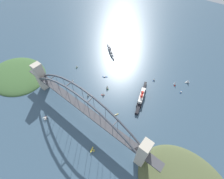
% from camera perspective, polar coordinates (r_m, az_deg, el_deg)
% --- Properties ---
extents(ground_plane, '(1400.00, 1400.00, 0.00)m').
position_cam_1_polar(ground_plane, '(307.73, -9.55, -9.80)').
color(ground_plane, '#385166').
extents(harbor_arch_bridge, '(304.21, 17.26, 79.34)m').
position_cam_1_polar(harbor_arch_bridge, '(279.41, -10.43, -6.25)').
color(harbor_arch_bridge, beige).
rests_on(harbor_arch_bridge, ground).
extents(headland_west_shore, '(143.24, 117.33, 18.12)m').
position_cam_1_polar(headland_west_shore, '(433.90, -30.87, 4.36)').
color(headland_west_shore, '#3D6033').
rests_on(headland_west_shore, ground).
extents(ocean_liner, '(34.20, 82.12, 18.34)m').
position_cam_1_polar(ocean_liner, '(330.10, 10.46, -2.47)').
color(ocean_liner, black).
rests_on(ocean_liner, ground).
extents(naval_cruiser, '(55.95, 43.63, 16.42)m').
position_cam_1_polar(naval_cruiser, '(438.79, -0.54, 13.51)').
color(naval_cruiser, slate).
rests_on(naval_cruiser, ground).
extents(seaplane_taxiing_near_bridge, '(8.09, 9.31, 4.79)m').
position_cam_1_polar(seaplane_taxiing_near_bridge, '(277.72, -7.03, -20.63)').
color(seaplane_taxiing_near_bridge, '#B7B7B2').
rests_on(seaplane_taxiing_near_bridge, ground).
extents(seaplane_second_in_formation, '(7.72, 8.68, 5.03)m').
position_cam_1_polar(seaplane_second_in_formation, '(324.84, -22.65, -9.39)').
color(seaplane_second_in_formation, '#B7B7B2').
rests_on(seaplane_second_in_formation, ground).
extents(small_boat_0, '(5.07, 9.45, 1.90)m').
position_cam_1_polar(small_boat_0, '(306.01, 1.45, -8.95)').
color(small_boat_0, gold).
rests_on(small_boat_0, ground).
extents(small_boat_1, '(8.97, 8.87, 10.01)m').
position_cam_1_polar(small_boat_1, '(391.74, 25.49, 2.74)').
color(small_boat_1, silver).
rests_on(small_boat_1, ground).
extents(small_boat_2, '(6.79, 5.99, 7.94)m').
position_cam_1_polar(small_boat_2, '(331.37, -3.13, -1.58)').
color(small_boat_2, '#B2231E').
rests_on(small_boat_2, ground).
extents(small_boat_3, '(9.11, 6.56, 10.09)m').
position_cam_1_polar(small_boat_3, '(342.35, -1.69, 0.95)').
color(small_boat_3, '#2D6B3D').
rests_on(small_boat_3, ground).
extents(small_boat_4, '(4.19, 7.14, 7.17)m').
position_cam_1_polar(small_boat_4, '(371.65, 14.80, 3.56)').
color(small_boat_4, '#234C8C').
rests_on(small_boat_4, ground).
extents(small_boat_5, '(6.78, 8.72, 9.97)m').
position_cam_1_polar(small_boat_5, '(375.70, 21.56, 2.12)').
color(small_boat_5, '#B2231E').
rests_on(small_boat_5, ground).
extents(small_boat_6, '(5.85, 7.51, 9.42)m').
position_cam_1_polar(small_boat_6, '(366.40, -13.92, 3.20)').
color(small_boat_6, silver).
rests_on(small_boat_6, ground).
extents(small_boat_7, '(6.58, 6.96, 9.14)m').
position_cam_1_polar(small_boat_7, '(333.04, -8.58, -1.76)').
color(small_boat_7, brown).
rests_on(small_boat_7, ground).
extents(small_boat_8, '(10.69, 8.29, 1.85)m').
position_cam_1_polar(small_boat_8, '(369.05, -2.59, 4.57)').
color(small_boat_8, '#234C8C').
rests_on(small_boat_8, ground).
extents(small_boat_9, '(2.34, 9.66, 2.36)m').
position_cam_1_polar(small_boat_9, '(368.26, 23.36, -0.79)').
color(small_boat_9, '#234C8C').
rests_on(small_boat_9, ground).
extents(small_boat_10, '(4.52, 7.05, 7.09)m').
position_cam_1_polar(small_boat_10, '(399.80, -12.45, 8.06)').
color(small_boat_10, '#2D6B3D').
rests_on(small_boat_10, ground).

